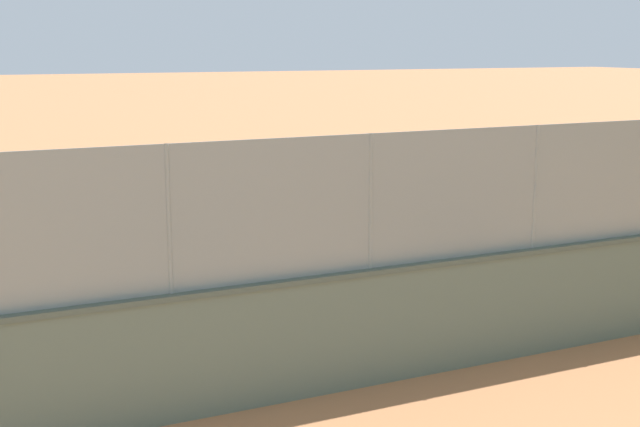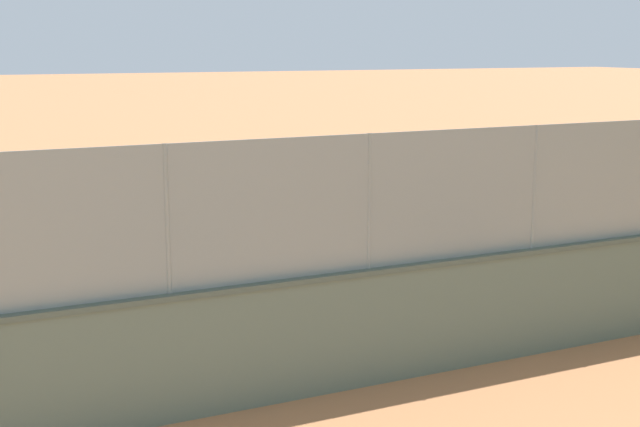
% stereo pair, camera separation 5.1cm
% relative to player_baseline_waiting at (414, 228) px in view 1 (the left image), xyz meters
% --- Properties ---
extents(ground_plane, '(260.00, 260.00, 0.00)m').
position_rel_player_baseline_waiting_xyz_m(ground_plane, '(2.06, -8.19, -0.95)').
color(ground_plane, '#B27247').
extents(perimeter_wall, '(27.75, 1.03, 1.79)m').
position_rel_player_baseline_waiting_xyz_m(perimeter_wall, '(2.59, 5.62, -0.04)').
color(perimeter_wall, slate).
rests_on(perimeter_wall, ground_plane).
extents(fence_panel_on_wall, '(27.26, 0.74, 2.00)m').
position_rel_player_baseline_waiting_xyz_m(fence_panel_on_wall, '(2.59, 5.62, 1.84)').
color(fence_panel_on_wall, gray).
rests_on(fence_panel_on_wall, perimeter_wall).
extents(player_baseline_waiting, '(0.96, 0.91, 1.61)m').
position_rel_player_baseline_waiting_xyz_m(player_baseline_waiting, '(0.00, 0.00, 0.00)').
color(player_baseline_waiting, navy).
rests_on(player_baseline_waiting, ground_plane).
extents(player_at_service_line, '(0.65, 0.94, 1.54)m').
position_rel_player_baseline_waiting_xyz_m(player_at_service_line, '(3.75, -10.02, -0.05)').
color(player_at_service_line, '#B2B2B2').
rests_on(player_at_service_line, ground_plane).
extents(sports_ball, '(0.09, 0.09, 0.09)m').
position_rel_player_baseline_waiting_xyz_m(sports_ball, '(-0.85, 2.34, -0.91)').
color(sports_ball, orange).
rests_on(sports_ball, ground_plane).
extents(spare_ball_by_wall, '(0.19, 0.19, 0.19)m').
position_rel_player_baseline_waiting_xyz_m(spare_ball_by_wall, '(3.93, 3.82, -0.85)').
color(spare_ball_by_wall, yellow).
rests_on(spare_ball_by_wall, ground_plane).
extents(courtside_bench, '(1.61, 0.42, 0.87)m').
position_rel_player_baseline_waiting_xyz_m(courtside_bench, '(-0.56, 3.76, -0.49)').
color(courtside_bench, brown).
rests_on(courtside_bench, ground_plane).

